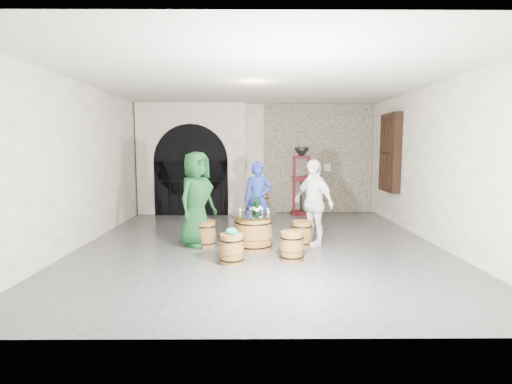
{
  "coord_description": "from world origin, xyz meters",
  "views": [
    {
      "loc": [
        -0.13,
        -7.85,
        1.93
      ],
      "look_at": [
        -0.07,
        0.04,
        1.05
      ],
      "focal_mm": 28.0,
      "sensor_mm": 36.0,
      "label": 1
    }
  ],
  "objects_px": {
    "barrel_stool_left": "(206,234)",
    "wine_bottle_right": "(259,206)",
    "barrel_stool_near_left": "(232,249)",
    "wine_bottle_center": "(257,208)",
    "person_white": "(313,203)",
    "corking_press": "(301,176)",
    "barrel_stool_right": "(302,234)",
    "barrel_stool_far": "(258,227)",
    "wine_bottle_left": "(255,207)",
    "barrel_table": "(254,232)",
    "person_green": "(197,199)",
    "side_barrel": "(261,205)",
    "person_blue": "(258,200)",
    "barrel_stool_near_right": "(292,246)"
  },
  "relations": [
    {
      "from": "barrel_stool_left",
      "to": "wine_bottle_right",
      "type": "height_order",
      "value": "wine_bottle_right"
    },
    {
      "from": "barrel_stool_near_left",
      "to": "wine_bottle_right",
      "type": "xyz_separation_m",
      "value": [
        0.48,
        1.11,
        0.56
      ]
    },
    {
      "from": "barrel_stool_near_left",
      "to": "wine_bottle_center",
      "type": "bearing_deg",
      "value": 62.46
    },
    {
      "from": "person_white",
      "to": "corking_press",
      "type": "relative_size",
      "value": 0.88
    },
    {
      "from": "barrel_stool_right",
      "to": "wine_bottle_right",
      "type": "distance_m",
      "value": 1.01
    },
    {
      "from": "barrel_stool_right",
      "to": "barrel_stool_near_left",
      "type": "bearing_deg",
      "value": -138.41
    },
    {
      "from": "barrel_stool_far",
      "to": "wine_bottle_left",
      "type": "bearing_deg",
      "value": -94.68
    },
    {
      "from": "barrel_stool_right",
      "to": "barrel_stool_near_left",
      "type": "relative_size",
      "value": 1.0
    },
    {
      "from": "barrel_stool_near_left",
      "to": "wine_bottle_left",
      "type": "distance_m",
      "value": 1.2
    },
    {
      "from": "barrel_stool_near_left",
      "to": "wine_bottle_center",
      "type": "relative_size",
      "value": 1.55
    },
    {
      "from": "barrel_stool_right",
      "to": "wine_bottle_center",
      "type": "bearing_deg",
      "value": -159.67
    },
    {
      "from": "person_white",
      "to": "barrel_table",
      "type": "bearing_deg",
      "value": -110.44
    },
    {
      "from": "barrel_stool_right",
      "to": "person_green",
      "type": "xyz_separation_m",
      "value": [
        -2.06,
        0.06,
        0.68
      ]
    },
    {
      "from": "barrel_stool_left",
      "to": "person_white",
      "type": "relative_size",
      "value": 0.3
    },
    {
      "from": "barrel_table",
      "to": "barrel_stool_left",
      "type": "xyz_separation_m",
      "value": [
        -0.94,
        0.27,
        -0.09
      ]
    },
    {
      "from": "barrel_table",
      "to": "wine_bottle_center",
      "type": "bearing_deg",
      "value": -42.85
    },
    {
      "from": "wine_bottle_left",
      "to": "side_barrel",
      "type": "bearing_deg",
      "value": 87.06
    },
    {
      "from": "barrel_stool_far",
      "to": "person_white",
      "type": "height_order",
      "value": "person_white"
    },
    {
      "from": "person_blue",
      "to": "person_green",
      "type": "bearing_deg",
      "value": -141.09
    },
    {
      "from": "barrel_stool_near_left",
      "to": "person_white",
      "type": "relative_size",
      "value": 0.3
    },
    {
      "from": "person_white",
      "to": "wine_bottle_center",
      "type": "relative_size",
      "value": 5.25
    },
    {
      "from": "wine_bottle_left",
      "to": "wine_bottle_right",
      "type": "bearing_deg",
      "value": 54.82
    },
    {
      "from": "wine_bottle_right",
      "to": "corking_press",
      "type": "relative_size",
      "value": 0.17
    },
    {
      "from": "barrel_table",
      "to": "barrel_stool_near_right",
      "type": "height_order",
      "value": "barrel_table"
    },
    {
      "from": "side_barrel",
      "to": "person_white",
      "type": "bearing_deg",
      "value": -74.42
    },
    {
      "from": "barrel_stool_near_left",
      "to": "barrel_stool_left",
      "type": "bearing_deg",
      "value": 115.74
    },
    {
      "from": "barrel_stool_far",
      "to": "wine_bottle_center",
      "type": "distance_m",
      "value": 1.18
    },
    {
      "from": "barrel_stool_right",
      "to": "wine_bottle_left",
      "type": "bearing_deg",
      "value": -168.65
    },
    {
      "from": "barrel_table",
      "to": "person_green",
      "type": "relative_size",
      "value": 0.47
    },
    {
      "from": "barrel_table",
      "to": "barrel_stool_right",
      "type": "xyz_separation_m",
      "value": [
        0.94,
        0.26,
        -0.09
      ]
    },
    {
      "from": "barrel_stool_right",
      "to": "wine_bottle_right",
      "type": "xyz_separation_m",
      "value": [
        -0.84,
        -0.06,
        0.56
      ]
    },
    {
      "from": "barrel_stool_near_left",
      "to": "wine_bottle_right",
      "type": "distance_m",
      "value": 1.33
    },
    {
      "from": "barrel_table",
      "to": "wine_bottle_right",
      "type": "distance_m",
      "value": 0.53
    },
    {
      "from": "person_white",
      "to": "barrel_stool_far",
      "type": "bearing_deg",
      "value": -157.08
    },
    {
      "from": "barrel_stool_far",
      "to": "person_white",
      "type": "relative_size",
      "value": 0.3
    },
    {
      "from": "barrel_stool_right",
      "to": "wine_bottle_right",
      "type": "relative_size",
      "value": 1.55
    },
    {
      "from": "barrel_stool_right",
      "to": "person_green",
      "type": "relative_size",
      "value": 0.27
    },
    {
      "from": "barrel_table",
      "to": "wine_bottle_right",
      "type": "relative_size",
      "value": 2.7
    },
    {
      "from": "person_blue",
      "to": "corking_press",
      "type": "xyz_separation_m",
      "value": [
        1.28,
        3.0,
        0.31
      ]
    },
    {
      "from": "barrel_stool_far",
      "to": "corking_press",
      "type": "relative_size",
      "value": 0.26
    },
    {
      "from": "barrel_stool_near_left",
      "to": "wine_bottle_right",
      "type": "height_order",
      "value": "wine_bottle_right"
    },
    {
      "from": "barrel_table",
      "to": "person_blue",
      "type": "distance_m",
      "value": 1.13
    },
    {
      "from": "barrel_stool_near_right",
      "to": "barrel_stool_near_left",
      "type": "distance_m",
      "value": 1.04
    },
    {
      "from": "barrel_stool_far",
      "to": "corking_press",
      "type": "bearing_deg",
      "value": 67.06
    },
    {
      "from": "side_barrel",
      "to": "barrel_stool_left",
      "type": "bearing_deg",
      "value": -108.22
    },
    {
      "from": "barrel_stool_left",
      "to": "barrel_stool_near_left",
      "type": "distance_m",
      "value": 1.31
    },
    {
      "from": "barrel_stool_right",
      "to": "person_blue",
      "type": "bearing_deg",
      "value": 138.43
    },
    {
      "from": "barrel_stool_left",
      "to": "person_green",
      "type": "relative_size",
      "value": 0.27
    },
    {
      "from": "person_green",
      "to": "wine_bottle_right",
      "type": "bearing_deg",
      "value": -63.31
    },
    {
      "from": "barrel_stool_right",
      "to": "wine_bottle_center",
      "type": "distance_m",
      "value": 1.09
    }
  ]
}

